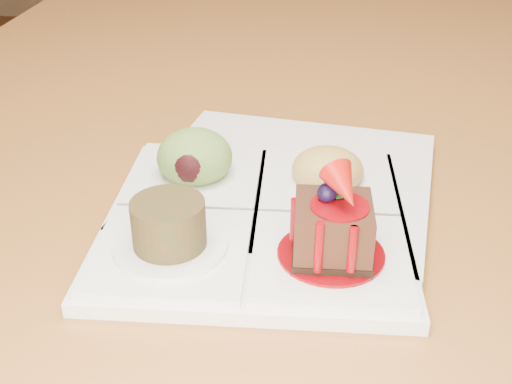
# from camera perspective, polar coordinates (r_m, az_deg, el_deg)

# --- Properties ---
(dining_table) EXTENTS (1.00, 1.80, 0.75)m
(dining_table) POSITION_cam_1_polar(r_m,az_deg,el_deg) (0.91, 2.76, 6.13)
(dining_table) COLOR #9A6527
(dining_table) RESTS_ON ground
(sampler_plate) EXTENTS (0.26, 0.26, 0.10)m
(sampler_plate) POSITION_cam_1_polar(r_m,az_deg,el_deg) (0.54, -0.15, -1.18)
(sampler_plate) COLOR silver
(sampler_plate) RESTS_ON dining_table
(second_plate) EXTENTS (0.30, 0.30, 0.01)m
(second_plate) POSITION_cam_1_polar(r_m,az_deg,el_deg) (0.61, 2.90, 0.89)
(second_plate) COLOR silver
(second_plate) RESTS_ON dining_table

